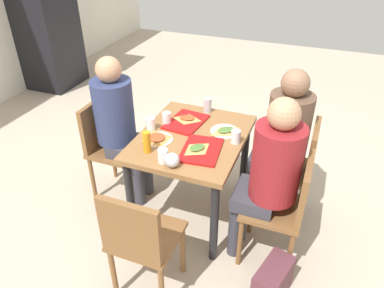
{
  "coord_description": "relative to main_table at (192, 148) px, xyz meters",
  "views": [
    {
      "loc": [
        -2.19,
        -0.85,
        2.17
      ],
      "look_at": [
        0.0,
        0.0,
        0.67
      ],
      "focal_mm": 34.07,
      "sensor_mm": 36.0,
      "label": 1
    }
  ],
  "objects": [
    {
      "name": "drink_fridge",
      "position": [
        1.84,
        2.85,
        0.32
      ],
      "size": [
        0.7,
        0.6,
        1.9
      ],
      "primitive_type": "cube",
      "color": "black",
      "rests_on": "ground_plane"
    },
    {
      "name": "plastic_cup_b",
      "position": [
        0.02,
        -0.33,
        0.16
      ],
      "size": [
        0.07,
        0.07,
        0.1
      ],
      "primitive_type": "cylinder",
      "color": "white",
      "rests_on": "main_table"
    },
    {
      "name": "chair_near_right",
      "position": [
        0.24,
        -0.77,
        -0.12
      ],
      "size": [
        0.4,
        0.4,
        0.87
      ],
      "color": "brown",
      "rests_on": "ground_plane"
    },
    {
      "name": "paper_plate_near_edge",
      "position": [
        0.15,
        -0.21,
        0.12
      ],
      "size": [
        0.22,
        0.22,
        0.01
      ],
      "primitive_type": "cylinder",
      "color": "white",
      "rests_on": "main_table"
    },
    {
      "name": "person_in_red",
      "position": [
        -0.24,
        -0.63,
        0.13
      ],
      "size": [
        0.32,
        0.42,
        1.28
      ],
      "color": "#383842",
      "rests_on": "ground_plane"
    },
    {
      "name": "plastic_cup_c",
      "position": [
        -0.39,
        0.06,
        0.16
      ],
      "size": [
        0.07,
        0.07,
        0.1
      ],
      "primitive_type": "cylinder",
      "color": "white",
      "rests_on": "main_table"
    },
    {
      "name": "ground_plane",
      "position": [
        0.0,
        0.0,
        -0.64
      ],
      "size": [
        10.0,
        10.0,
        0.02
      ],
      "primitive_type": "cube",
      "color": "#B7A893"
    },
    {
      "name": "condiment_bottle",
      "position": [
        -0.32,
        0.21,
        0.19
      ],
      "size": [
        0.06,
        0.06,
        0.16
      ],
      "primitive_type": "cylinder",
      "color": "orange",
      "rests_on": "main_table"
    },
    {
      "name": "person_in_brown_jacket",
      "position": [
        0.24,
        -0.63,
        0.13
      ],
      "size": [
        0.32,
        0.42,
        1.28
      ],
      "color": "#383842",
      "rests_on": "ground_plane"
    },
    {
      "name": "chair_near_left",
      "position": [
        -0.24,
        -0.77,
        -0.12
      ],
      "size": [
        0.4,
        0.4,
        0.87
      ],
      "color": "brown",
      "rests_on": "ground_plane"
    },
    {
      "name": "handbag",
      "position": [
        -0.59,
        -0.79,
        -0.49
      ],
      "size": [
        0.35,
        0.24,
        0.28
      ],
      "primitive_type": "cube",
      "rotation": [
        0.0,
        0.0,
        -0.27
      ],
      "color": "#592D38",
      "rests_on": "ground_plane"
    },
    {
      "name": "pizza_slice_c",
      "position": [
        -0.15,
        0.22,
        0.13
      ],
      "size": [
        0.25,
        0.25,
        0.02
      ],
      "color": "#C68C47",
      "rests_on": "paper_plate_center"
    },
    {
      "name": "pizza_slice_a",
      "position": [
        -0.18,
        -0.11,
        0.14
      ],
      "size": [
        0.21,
        0.19,
        0.02
      ],
      "color": "tan",
      "rests_on": "tray_red_near"
    },
    {
      "name": "tray_red_near",
      "position": [
        -0.17,
        -0.14,
        0.12
      ],
      "size": [
        0.39,
        0.3,
        0.02
      ],
      "primitive_type": "cube",
      "rotation": [
        0.0,
        0.0,
        0.12
      ],
      "color": "#B21414",
      "rests_on": "main_table"
    },
    {
      "name": "tray_red_far",
      "position": [
        0.17,
        0.12,
        0.12
      ],
      "size": [
        0.39,
        0.3,
        0.02
      ],
      "primitive_type": "cube",
      "rotation": [
        0.0,
        0.0,
        -0.11
      ],
      "color": "#B21414",
      "rests_on": "main_table"
    },
    {
      "name": "plastic_cup_a",
      "position": [
        -0.02,
        0.33,
        0.16
      ],
      "size": [
        0.07,
        0.07,
        0.1
      ],
      "primitive_type": "cylinder",
      "color": "white",
      "rests_on": "main_table"
    },
    {
      "name": "soda_can",
      "position": [
        0.41,
        0.02,
        0.17
      ],
      "size": [
        0.07,
        0.07,
        0.12
      ],
      "primitive_type": "cylinder",
      "color": "#B7BCC6",
      "rests_on": "main_table"
    },
    {
      "name": "person_far_side",
      "position": [
        -0.0,
        0.63,
        0.13
      ],
      "size": [
        0.32,
        0.42,
        1.28
      ],
      "color": "#383842",
      "rests_on": "ground_plane"
    },
    {
      "name": "chair_far_side",
      "position": [
        0.0,
        0.77,
        -0.12
      ],
      "size": [
        0.4,
        0.4,
        0.87
      ],
      "color": "brown",
      "rests_on": "ground_plane"
    },
    {
      "name": "pizza_slice_b",
      "position": [
        0.2,
        0.12,
        0.14
      ],
      "size": [
        0.14,
        0.19,
        0.02
      ],
      "color": "tan",
      "rests_on": "tray_red_far"
    },
    {
      "name": "main_table",
      "position": [
        0.0,
        0.0,
        0.0
      ],
      "size": [
        0.97,
        0.78,
        0.74
      ],
      "color": "olive",
      "rests_on": "ground_plane"
    },
    {
      "name": "pizza_slice_d",
      "position": [
        0.14,
        -0.22,
        0.13
      ],
      "size": [
        0.22,
        0.22,
        0.02
      ],
      "color": "tan",
      "rests_on": "paper_plate_near_edge"
    },
    {
      "name": "plastic_cup_d",
      "position": [
        0.1,
        0.25,
        0.16
      ],
      "size": [
        0.07,
        0.07,
        0.1
      ],
      "primitive_type": "cylinder",
      "color": "white",
      "rests_on": "main_table"
    },
    {
      "name": "foil_bundle",
      "position": [
        -0.41,
        -0.02,
        0.16
      ],
      "size": [
        0.1,
        0.1,
        0.1
      ],
      "primitive_type": "sphere",
      "color": "silver",
      "rests_on": "main_table"
    },
    {
      "name": "chair_left_end",
      "position": [
        -0.87,
        0.0,
        -0.12
      ],
      "size": [
        0.4,
        0.4,
        0.87
      ],
      "color": "brown",
      "rests_on": "ground_plane"
    },
    {
      "name": "paper_plate_center",
      "position": [
        -0.15,
        0.21,
        0.12
      ],
      "size": [
        0.22,
        0.22,
        0.01
      ],
      "primitive_type": "cylinder",
      "color": "white",
      "rests_on": "main_table"
    }
  ]
}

